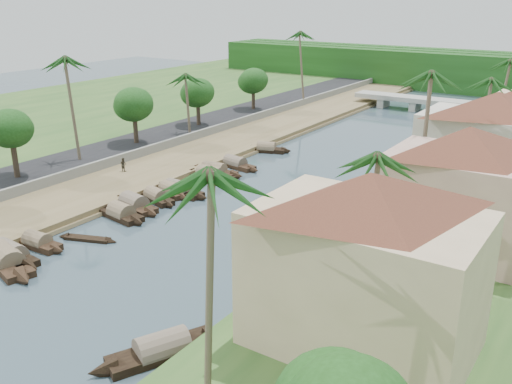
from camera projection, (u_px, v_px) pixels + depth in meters
The scene contains 40 objects.
ground at pixel (143, 265), 44.45m from camera, with size 220.00×220.00×0.00m, color #384B55.
left_bank at pixel (164, 166), 68.39m from camera, with size 10.00×180.00×0.80m, color brown.
right_bank at pixel (462, 227), 50.02m from camera, with size 16.00×180.00×1.20m, color #2A4F1F.
road at pixel (114, 153), 72.74m from camera, with size 8.00×180.00×1.40m, color black.
retaining_wall at pixel (138, 153), 70.27m from camera, with size 0.40×180.00×1.10m, color slate.
treeline at pixel (474, 72), 121.63m from camera, with size 120.00×14.00×8.00m.
bridge at pixel (432, 102), 100.41m from camera, with size 28.00×4.00×2.40m.
building_near at pixel (365, 261), 30.83m from camera, with size 14.85×14.85×10.20m.
building_mid at pixel (463, 188), 42.95m from camera, with size 14.11×14.11×9.70m.
building_far at pixel (492, 144), 54.38m from camera, with size 15.59×15.59×10.20m.
sampan_2 at pixel (6, 261), 44.24m from camera, with size 9.71×4.40×2.48m.
sampan_3 at pixel (10, 255), 45.23m from camera, with size 8.29×2.36×2.20m.
sampan_4 at pixel (37, 243), 47.44m from camera, with size 6.39×1.76×1.86m.
sampan_5 at pixel (121, 214), 53.52m from camera, with size 6.88×2.62×2.16m.
sampan_6 at pixel (134, 205), 55.84m from camera, with size 7.89×3.16×2.29m.
sampan_7 at pixel (156, 197), 58.01m from camera, with size 6.94×3.24×1.87m.
sampan_8 at pixel (170, 191), 59.76m from camera, with size 6.26×2.84×1.93m.
sampan_9 at pixel (178, 190), 60.02m from camera, with size 8.38×2.07×2.11m.
sampan_10 at pixel (214, 171), 66.27m from camera, with size 7.99×2.52×2.17m.
sampan_11 at pixel (210, 176), 64.56m from camera, with size 8.11×2.28×2.30m.
sampan_12 at pixel (235, 164), 69.18m from camera, with size 8.16×2.89×1.95m.
sampan_13 at pixel (266, 149), 75.72m from camera, with size 7.03×3.75×1.95m.
sampan_14 at pixel (162, 350), 33.24m from camera, with size 5.40×8.83×2.18m.
sampan_15 at pixel (315, 236), 48.74m from camera, with size 3.24×6.51×1.79m.
sampan_16 at pixel (379, 200), 57.24m from camera, with size 3.24×7.28×1.82m.
canoe_1 at pixel (88, 239), 48.87m from camera, with size 5.50×2.78×0.89m.
canoe_2 at pixel (191, 178), 64.89m from camera, with size 5.33×1.85×0.77m.
palm_0 at pixel (202, 179), 23.98m from camera, with size 3.20×3.20×13.34m.
palm_1 at pixel (370, 158), 36.87m from camera, with size 3.20×3.20×10.53m.
palm_2 at pixel (430, 77), 47.64m from camera, with size 3.20×3.20×14.08m.
palm_3 at pixel (490, 82), 62.60m from camera, with size 3.20×3.20×11.40m.
palm_5 at pixel (68, 61), 63.74m from camera, with size 3.20×3.20×13.25m.
palm_6 at pixel (187, 77), 77.95m from camera, with size 3.20×3.20×9.47m.
palm_7 at pixel (506, 63), 77.93m from camera, with size 3.20×3.20×11.59m.
palm_8 at pixel (304, 35), 99.35m from camera, with size 3.20×3.20×13.55m.
tree_2 at pixel (11, 130), 59.34m from camera, with size 4.68×4.68×7.20m.
tree_3 at pixel (134, 105), 73.34m from camera, with size 5.04×5.04×7.10m.
tree_4 at pixel (198, 93), 83.60m from camera, with size 4.84×4.84×6.71m.
tree_5 at pixel (253, 81), 95.12m from camera, with size 4.78×4.78×6.65m.
person_far at pixel (123, 164), 64.83m from camera, with size 0.76×0.59×1.57m, color #373227.
Camera 1 is at (29.53, -28.44, 20.13)m, focal length 40.00 mm.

